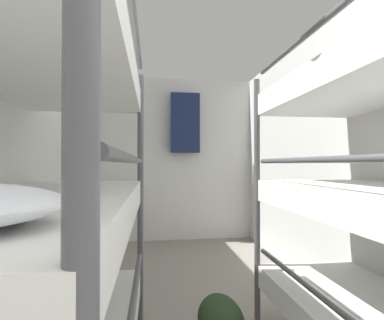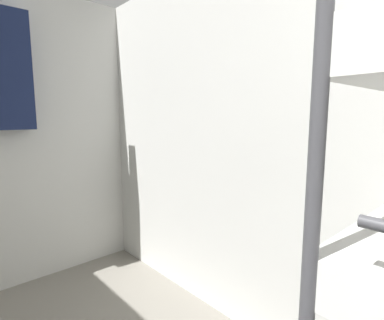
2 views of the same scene
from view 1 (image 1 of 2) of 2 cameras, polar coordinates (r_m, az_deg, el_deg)
name	(u,v)px [view 1 (image 1 of 2)]	position (r m, az deg, el deg)	size (l,w,h in m)	color
wall_left	(26,153)	(2.37, -29.06, 1.15)	(0.06, 4.94, 2.49)	silver
wall_right	(350,155)	(2.71, 27.89, 0.91)	(0.06, 4.94, 2.49)	silver
wall_back	(175,159)	(4.66, -3.24, 0.16)	(2.50, 0.06, 2.49)	silver
bunk_stack_left_near	(32,213)	(1.31, -28.19, -8.82)	(0.78, 1.85, 1.85)	#4C4C51
hanging_coat	(185,123)	(4.56, -1.35, 7.06)	(0.44, 0.12, 0.90)	#192347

